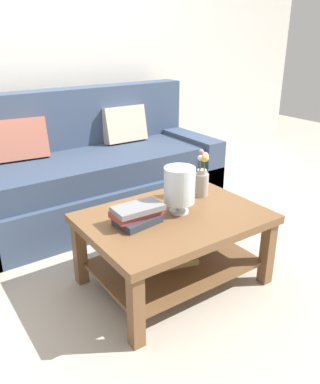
{
  "coord_description": "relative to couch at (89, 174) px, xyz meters",
  "views": [
    {
      "loc": [
        -1.3,
        -1.95,
        1.51
      ],
      "look_at": [
        -0.01,
        -0.1,
        0.58
      ],
      "focal_mm": 36.44,
      "sensor_mm": 36.0,
      "label": 1
    }
  ],
  "objects": [
    {
      "name": "glass_hurricane_vase",
      "position": [
        0.02,
        -1.24,
        0.29
      ],
      "size": [
        0.19,
        0.19,
        0.29
      ],
      "color": "silver",
      "rests_on": "coffee_table"
    },
    {
      "name": "flower_pitcher",
      "position": [
        0.31,
        -1.12,
        0.24
      ],
      "size": [
        0.09,
        0.1,
        0.32
      ],
      "color": "#9E998E",
      "rests_on": "coffee_table"
    },
    {
      "name": "coffee_table",
      "position": [
        -0.02,
        -1.26,
        -0.02
      ],
      "size": [
        1.08,
        0.79,
        0.48
      ],
      "color": "brown",
      "rests_on": "ground"
    },
    {
      "name": "book_stack_main",
      "position": [
        -0.26,
        -1.22,
        0.17
      ],
      "size": [
        0.29,
        0.2,
        0.11
      ],
      "color": "#2D333D",
      "rests_on": "coffee_table"
    },
    {
      "name": "back_wall",
      "position": [
        -0.01,
        0.64,
        0.99
      ],
      "size": [
        6.4,
        0.12,
        2.7
      ],
      "primitive_type": "cube",
      "color": "beige",
      "rests_on": "ground"
    },
    {
      "name": "couch",
      "position": [
        0.0,
        0.0,
        0.0
      ],
      "size": [
        2.22,
        0.9,
        1.06
      ],
      "color": "#384760",
      "rests_on": "ground"
    },
    {
      "name": "ground_plane",
      "position": [
        -0.01,
        -1.01,
        -0.36
      ],
      "size": [
        10.0,
        10.0,
        0.0
      ],
      "primitive_type": "plane",
      "color": "#ADA393"
    }
  ]
}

